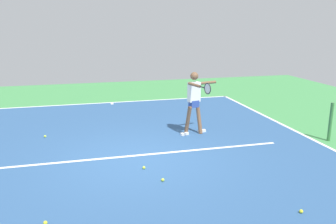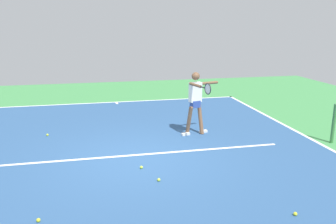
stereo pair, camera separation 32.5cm
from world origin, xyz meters
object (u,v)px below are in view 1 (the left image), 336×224
at_px(tennis_player, 195,99).
at_px(net_post, 330,122).
at_px(tennis_ball_near_player, 163,180).
at_px(tennis_ball_near_service_line, 144,168).
at_px(tennis_ball_centre_court, 45,223).
at_px(tennis_ball_by_baseline, 301,211).
at_px(tennis_ball_by_sideline, 45,136).

bearing_deg(tennis_player, net_post, 142.47).
distance_m(net_post, tennis_player, 3.72).
bearing_deg(tennis_player, tennis_ball_near_player, 46.62).
xyz_separation_m(net_post, tennis_ball_near_service_line, (5.25, 0.63, -0.50)).
distance_m(tennis_ball_near_player, tennis_ball_near_service_line, 0.75).
xyz_separation_m(tennis_ball_centre_court, tennis_ball_by_baseline, (-4.19, 0.71, 0.00)).
relative_size(net_post, tennis_ball_by_baseline, 16.21).
bearing_deg(tennis_ball_near_service_line, tennis_ball_near_player, 110.04).
bearing_deg(net_post, tennis_player, -23.93).
bearing_deg(tennis_ball_near_player, tennis_ball_by_baseline, 138.24).
relative_size(net_post, tennis_ball_near_player, 16.21).
bearing_deg(tennis_ball_centre_court, net_post, -161.49).
bearing_deg(tennis_ball_by_baseline, tennis_ball_near_player, -41.76).
bearing_deg(tennis_ball_centre_court, tennis_ball_near_service_line, -137.49).
height_order(net_post, tennis_player, tennis_player).
distance_m(tennis_player, tennis_ball_centre_court, 5.55).
distance_m(tennis_ball_near_service_line, tennis_ball_by_baseline, 3.35).
relative_size(net_post, tennis_ball_centre_court, 16.21).
xyz_separation_m(tennis_player, tennis_ball_by_baseline, (-0.37, 4.61, -1.02)).
distance_m(tennis_player, tennis_ball_by_sideline, 4.36).
height_order(net_post, tennis_ball_centre_court, net_post).
distance_m(tennis_ball_near_service_line, tennis_ball_centre_court, 2.63).
height_order(tennis_ball_near_service_line, tennis_ball_by_baseline, same).
relative_size(net_post, tennis_player, 0.59).
xyz_separation_m(net_post, tennis_ball_centre_court, (7.19, 2.41, -0.50)).
height_order(tennis_ball_by_sideline, tennis_ball_by_baseline, same).
xyz_separation_m(tennis_ball_by_sideline, tennis_ball_by_baseline, (-4.55, 5.35, 0.00)).
relative_size(net_post, tennis_ball_near_service_line, 16.21).
xyz_separation_m(tennis_player, tennis_ball_near_player, (1.62, 2.83, -1.02)).
bearing_deg(tennis_ball_by_baseline, tennis_ball_near_service_line, -47.85).
xyz_separation_m(tennis_ball_near_player, tennis_ball_near_service_line, (0.26, -0.71, 0.00)).
height_order(net_post, tennis_ball_near_service_line, net_post).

